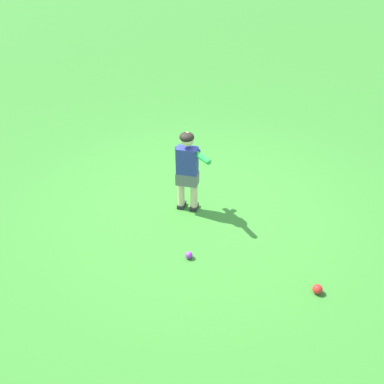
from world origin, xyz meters
The scene contains 4 objects.
ground_plane centered at (0.00, 0.00, 0.00)m, with size 40.00×40.00×0.00m, color #38842D.
child_batter centered at (0.15, 0.02, 0.65)m, with size 0.36×0.63×1.08m.
play_ball_center_lawn centered at (0.32, 0.94, 0.04)m, with size 0.08×0.08×0.08m, color purple.
play_ball_far_left centered at (-0.85, 1.68, 0.05)m, with size 0.10×0.10×0.10m, color red.
Camera 1 is at (0.92, 4.18, 3.07)m, focal length 37.61 mm.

